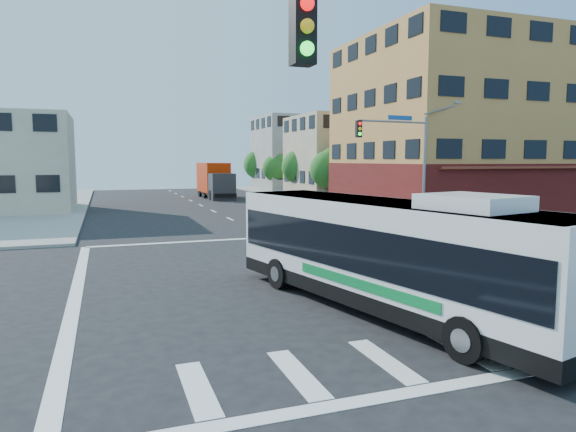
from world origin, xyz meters
name	(u,v)px	position (x,y,z in m)	size (l,w,h in m)	color
ground	(346,273)	(0.00, 0.00, 0.00)	(120.00, 120.00, 0.00)	black
sidewalk_ne	(475,194)	(35.00, 35.00, 0.07)	(50.00, 50.00, 0.15)	gray
corner_building_ne	(465,140)	(19.99, 18.48, 5.89)	(18.10, 15.44, 14.00)	#B68141
building_east_near	(349,158)	(16.98, 33.98, 4.51)	(12.06, 10.06, 9.00)	#BAA98E
building_east_far	(303,154)	(16.98, 47.98, 5.01)	(12.06, 10.06, 10.00)	#9F9F9A
signal_mast_ne	(403,148)	(9.08, 10.62, 4.98)	(7.91, 1.13, 8.07)	slate
signal_mast_sw	(48,98)	(-9.08, -10.64, 4.98)	(7.91, 1.01, 8.07)	slate
street_tree_a	(330,167)	(11.90, 27.92, 3.59)	(3.60, 3.60, 5.53)	#3B2215
street_tree_b	(300,165)	(11.90, 35.92, 3.75)	(3.80, 3.80, 5.79)	#3B2215
street_tree_c	(277,166)	(11.90, 43.92, 3.46)	(3.40, 3.40, 5.29)	#3B2215
street_tree_d	(259,163)	(11.90, 51.92, 3.88)	(4.00, 4.00, 6.03)	#3B2215
transit_bus	(384,252)	(-1.18, -4.77, 1.70)	(5.08, 11.98, 3.47)	black
box_truck	(215,181)	(3.19, 39.65, 1.91)	(2.77, 8.79, 3.93)	#2A292F
parked_car	(296,197)	(8.78, 28.87, 0.74)	(1.74, 4.33, 1.48)	gold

